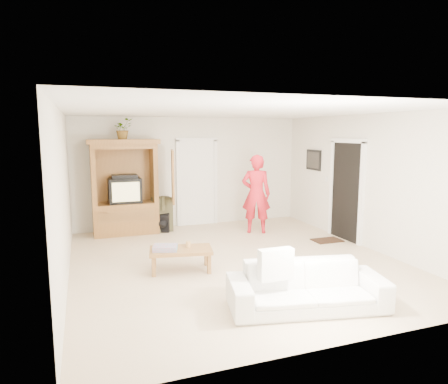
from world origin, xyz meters
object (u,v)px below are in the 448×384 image
Objects in this scene: sofa at (307,287)px; coffee_table at (181,252)px; man at (256,194)px; armoire at (126,193)px.

sofa is 1.84× the size of coffee_table.
man is at bearing 51.66° from coffee_table.
man is 1.62× the size of coffee_table.
man is 2.96m from coffee_table.
armoire is 1.05× the size of sofa.
sofa is (1.75, -4.74, -0.62)m from armoire.
armoire is at bearing 111.84° from coffee_table.
man reaches higher than coffee_table.
sofa is at bearing -47.54° from coffee_table.
armoire is 2.93m from coffee_table.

